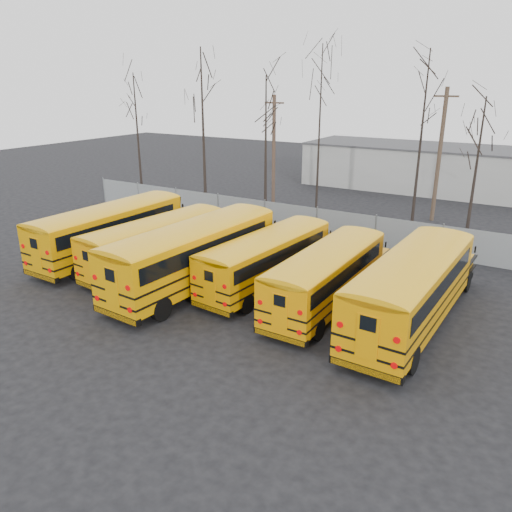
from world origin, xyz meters
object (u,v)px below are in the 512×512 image
Objects in this scene: utility_pole_right at (439,154)px; bus_e at (329,272)px; bus_f at (414,284)px; bus_b at (159,239)px; utility_pole_left at (274,152)px; bus_a at (113,226)px; bus_c at (197,249)px; bus_d at (269,255)px.

bus_e is at bearing -86.67° from utility_pole_right.
bus_e is 0.87× the size of bus_f.
utility_pole_left is at bearing 100.90° from bus_b.
bus_a is at bearing -101.88° from utility_pole_left.
utility_pole_right reaches higher than bus_c.
bus_c is 3.60m from bus_d.
bus_b is 1.03× the size of bus_e.
bus_b is 21.38m from utility_pole_right.
bus_c is at bearing -105.07° from utility_pole_right.
bus_f is at bearing -47.76° from utility_pole_left.
utility_pole_right reaches higher than bus_a.
utility_pole_right is at bearing 81.78° from bus_d.
utility_pole_left reaches higher than bus_d.
utility_pole_right reaches higher than bus_d.
utility_pole_right is (14.15, 18.25, 3.01)m from bus_a.
bus_d is (3.04, 1.91, -0.32)m from bus_c.
bus_a is at bearing -169.70° from bus_d.
utility_pole_left is at bearing 123.83° from bus_d.
bus_a is 17.32m from bus_f.
bus_b is 6.47m from bus_d.
utility_pole_right is at bearing 11.86° from utility_pole_left.
bus_b is 1.11× the size of utility_pole_right.
bus_d is 0.87× the size of bus_f.
bus_c is at bearing -142.55° from bus_d.
bus_a is 1.29× the size of utility_pole_left.
utility_pole_right is (-3.17, 17.99, 2.98)m from bus_f.
utility_pole_right is at bearing 53.57° from bus_a.
bus_c is 1.19× the size of bus_e.
bus_b is at bearing -114.59° from utility_pole_right.
bus_b is 1.18× the size of utility_pole_left.
bus_a is 23.29m from utility_pole_right.
bus_c is 10.44m from bus_f.
bus_c reaches higher than bus_e.
bus_b is (3.59, -0.06, -0.18)m from bus_a.
bus_d is 3.57m from bus_e.
bus_b is 0.90× the size of bus_f.
utility_pole_right reaches higher than bus_b.
bus_b is 13.74m from bus_f.
bus_a is 0.94× the size of bus_c.
bus_f is at bearing -74.62° from utility_pole_right.
utility_pole_left is at bearing 137.73° from bus_f.
bus_c reaches higher than bus_d.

